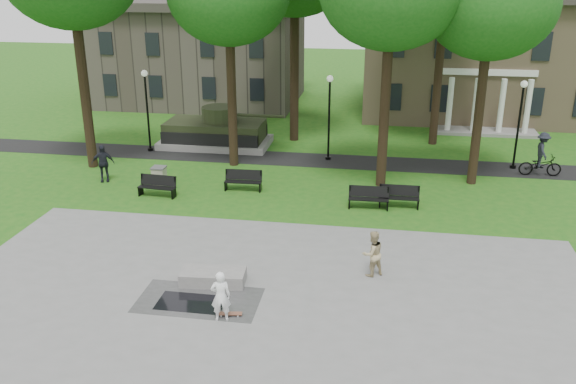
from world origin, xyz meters
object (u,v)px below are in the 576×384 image
skateboarder (221,296)px  trash_bin (159,176)px  cyclist (541,158)px  friend_watching (372,253)px  park_bench_0 (157,185)px  concrete_block (213,277)px

skateboarder → trash_bin: (-6.24, 11.43, -0.37)m
cyclist → trash_bin: bearing=101.6°
cyclist → skateboarder: bearing=139.5°
skateboarder → friend_watching: (4.47, 3.67, 0.01)m
skateboarder → cyclist: size_ratio=0.72×
cyclist → park_bench_0: size_ratio=1.26×
concrete_block → trash_bin: trash_bin is taller
park_bench_0 → concrete_block: bearing=-52.8°
skateboarder → park_bench_0: 11.56m
trash_bin → skateboarder: bearing=-61.3°
cyclist → trash_bin: size_ratio=2.40×
friend_watching → cyclist: (8.24, 12.31, 0.08)m
concrete_block → skateboarder: skateboarder is taller
concrete_block → park_bench_0: (-4.90, 7.77, 0.28)m
friend_watching → trash_bin: (-10.72, 7.75, -0.37)m
skateboarder → friend_watching: size_ratio=0.99×
friend_watching → park_bench_0: friend_watching is taller
concrete_block → park_bench_0: 9.19m
cyclist → park_bench_0: 19.47m
skateboarder → friend_watching: bearing=-154.9°
skateboarder → trash_bin: size_ratio=1.74×
skateboarder → cyclist: 20.43m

